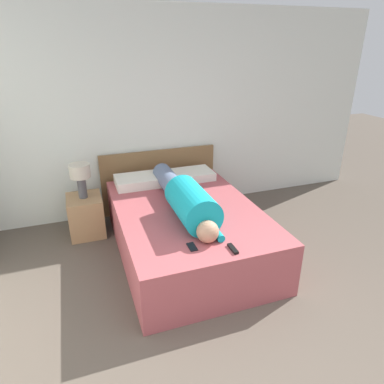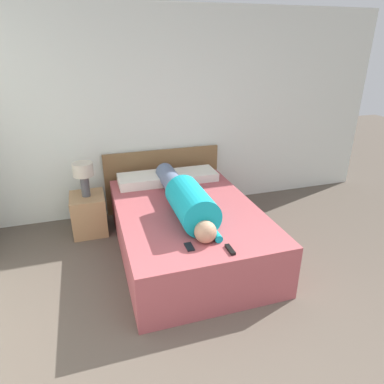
% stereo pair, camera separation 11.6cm
% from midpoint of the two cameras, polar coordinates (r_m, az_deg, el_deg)
% --- Properties ---
extents(wall_back, '(5.98, 0.06, 2.60)m').
position_cam_midpoint_polar(wall_back, '(4.59, -2.60, 12.82)').
color(wall_back, silver).
rests_on(wall_back, ground_plane).
extents(bed, '(1.45, 2.08, 0.55)m').
position_cam_midpoint_polar(bed, '(3.77, 0.17, -6.41)').
color(bed, '#A84C51').
rests_on(bed, ground_plane).
extents(headboard, '(1.57, 0.04, 0.85)m').
position_cam_midpoint_polar(headboard, '(4.73, -4.15, 2.06)').
color(headboard, brown).
rests_on(headboard, ground_plane).
extents(nightstand, '(0.40, 0.45, 0.48)m').
position_cam_midpoint_polar(nightstand, '(4.35, -16.08, -3.51)').
color(nightstand, '#A37A51').
rests_on(nightstand, ground_plane).
extents(table_lamp, '(0.24, 0.24, 0.41)m').
position_cam_midpoint_polar(table_lamp, '(4.15, -16.89, 3.01)').
color(table_lamp, '#4C4C51').
rests_on(table_lamp, nightstand).
extents(person_lying, '(0.36, 1.66, 0.36)m').
position_cam_midpoint_polar(person_lying, '(3.48, -0.06, -1.11)').
color(person_lying, tan).
rests_on(person_lying, bed).
extents(pillow_near_headboard, '(0.57, 0.39, 0.11)m').
position_cam_midpoint_polar(pillow_near_headboard, '(4.26, -7.60, 1.97)').
color(pillow_near_headboard, silver).
rests_on(pillow_near_headboard, bed).
extents(pillow_second, '(0.54, 0.39, 0.10)m').
position_cam_midpoint_polar(pillow_second, '(4.41, 1.10, 2.89)').
color(pillow_second, silver).
rests_on(pillow_second, bed).
extents(tv_remote, '(0.04, 0.15, 0.02)m').
position_cam_midpoint_polar(tv_remote, '(2.95, 7.51, -9.49)').
color(tv_remote, black).
rests_on(tv_remote, bed).
extents(cell_phone, '(0.06, 0.13, 0.01)m').
position_cam_midpoint_polar(cell_phone, '(2.97, 0.68, -9.13)').
color(cell_phone, black).
rests_on(cell_phone, bed).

